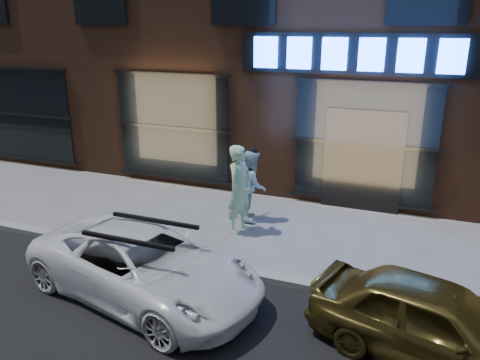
{
  "coord_description": "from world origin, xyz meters",
  "views": [
    {
      "loc": [
        1.1,
        -6.85,
        4.26
      ],
      "look_at": [
        -2.16,
        1.6,
        1.2
      ],
      "focal_mm": 35.0,
      "sensor_mm": 36.0,
      "label": 1
    }
  ],
  "objects_px": {
    "man_bowtie": "(240,189)",
    "white_suv": "(144,265)",
    "gold_sedan": "(436,323)",
    "man_cap": "(252,185)"
  },
  "relations": [
    {
      "from": "man_bowtie",
      "to": "man_cap",
      "type": "relative_size",
      "value": 1.17
    },
    {
      "from": "gold_sedan",
      "to": "white_suv",
      "type": "bearing_deg",
      "value": 105.55
    },
    {
      "from": "man_cap",
      "to": "white_suv",
      "type": "xyz_separation_m",
      "value": [
        -0.54,
        -3.65,
        -0.24
      ]
    },
    {
      "from": "man_bowtie",
      "to": "man_cap",
      "type": "xyz_separation_m",
      "value": [
        0.01,
        0.75,
        -0.14
      ]
    },
    {
      "from": "man_bowtie",
      "to": "white_suv",
      "type": "height_order",
      "value": "man_bowtie"
    },
    {
      "from": "man_bowtie",
      "to": "gold_sedan",
      "type": "xyz_separation_m",
      "value": [
        3.84,
        -2.86,
        -0.38
      ]
    },
    {
      "from": "gold_sedan",
      "to": "man_bowtie",
      "type": "bearing_deg",
      "value": 68.31
    },
    {
      "from": "man_bowtie",
      "to": "gold_sedan",
      "type": "bearing_deg",
      "value": -113.9
    },
    {
      "from": "man_bowtie",
      "to": "gold_sedan",
      "type": "height_order",
      "value": "man_bowtie"
    },
    {
      "from": "man_cap",
      "to": "gold_sedan",
      "type": "height_order",
      "value": "man_cap"
    }
  ]
}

